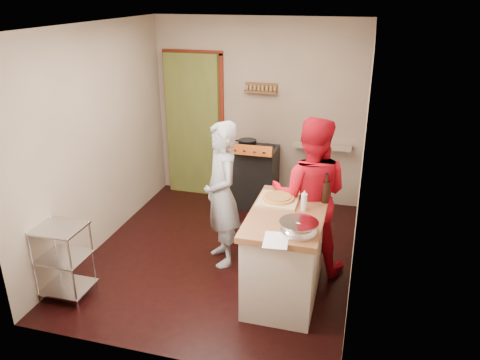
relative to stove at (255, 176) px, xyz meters
name	(u,v)px	position (x,y,z in m)	size (l,w,h in m)	color
floor	(222,253)	(-0.05, -1.42, -0.45)	(3.50, 3.50, 0.00)	black
back_wall	(216,120)	(-0.69, 0.36, 0.68)	(3.00, 0.44, 2.60)	gray
left_wall	(98,139)	(-1.55, -1.42, 0.85)	(0.04, 3.50, 2.60)	gray
right_wall	(362,163)	(1.45, -1.42, 0.85)	(0.04, 3.50, 2.60)	gray
ceiling	(218,24)	(-0.05, -1.42, 2.16)	(3.00, 3.50, 0.02)	white
stove	(255,176)	(0.00, 0.00, 0.00)	(0.60, 0.63, 1.00)	black
wire_shelving	(63,258)	(-1.33, -2.62, -0.01)	(0.48, 0.40, 0.80)	silver
island	(286,251)	(0.81, -1.98, 0.04)	(0.73, 1.33, 1.23)	beige
person_stripe	(222,195)	(0.00, -1.56, 0.38)	(0.60, 0.40, 1.65)	silver
person_red	(310,196)	(0.95, -1.43, 0.42)	(0.85, 0.66, 1.74)	red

